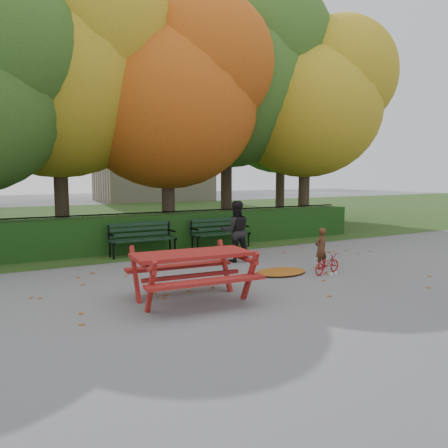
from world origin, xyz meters
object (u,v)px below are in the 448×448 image
picnic_table (192,263)px  adult (236,231)px  tree_d (238,75)px  bench_right (219,230)px  child (321,248)px  tree_c (179,93)px  tree_g (290,109)px  tree_e (316,99)px  tree_b (70,68)px  bench_left (142,236)px  bicycle (327,264)px

picnic_table → adult: (2.44, 2.62, 0.11)m
tree_d → adult: size_ratio=6.26×
tree_d → bench_right: 7.07m
picnic_table → child: bearing=18.2°
tree_c → tree_g: size_ratio=0.94×
tree_g → child: 12.76m
tree_e → tree_g: bearing=65.6°
picnic_table → tree_b: bearing=97.9°
bench_right → picnic_table: 5.55m
picnic_table → tree_g: bearing=50.4°
tree_d → bench_left: (-5.18, -3.53, -5.46)m
adult → picnic_table: bearing=62.9°
tree_d → picnic_table: 11.36m
tree_b → tree_d: 6.37m
picnic_table → adult: size_ratio=1.37×
tree_d → tree_g: bearing=29.6°
tree_e → bench_right: (-5.42, -2.07, -4.56)m
picnic_table → bicycle: picnic_table is taller
tree_d → picnic_table: tree_d is taller
tree_d → tree_e: 3.15m
tree_c → child: tree_c is taller
tree_e → bicycle: (-5.02, -6.25, -4.86)m
adult → tree_e: bearing=-130.2°
adult → bicycle: (1.03, -2.18, -0.54)m
tree_c → picnic_table: (-2.81, -6.88, -4.16)m
child → tree_d: bearing=-113.7°
tree_d → picnic_table: bearing=-125.7°
child → bicycle: child is taller
tree_e → tree_g: (1.81, 3.99, 0.29)m
child → tree_b: bearing=-65.5°
bench_left → adult: size_ratio=1.18×
bench_right → adult: bearing=-107.5°
tree_g → adult: 12.17m
tree_g → child: size_ratio=8.98×
tree_d → tree_g: tree_d is taller
tree_g → adult: tree_g is taller
tree_g → tree_c: bearing=-153.1°
child → bench_right: bearing=-87.3°
bicycle → tree_b: bearing=15.4°
tree_b → picnic_table: 9.03m
tree_b → child: (4.20, -6.75, -4.93)m
tree_e → adult: (-6.06, -4.08, -4.32)m
child → bicycle: bearing=55.1°
tree_g → child: (-6.58, -9.77, -4.90)m
bench_right → bicycle: bench_right is taller
tree_d → picnic_table: size_ratio=4.56×
tree_e → tree_b: bearing=173.8°
tree_d → bench_left: size_ratio=5.32×
tree_d → adult: tree_d is taller
tree_e → child: size_ratio=8.57×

